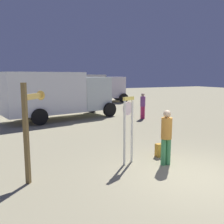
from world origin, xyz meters
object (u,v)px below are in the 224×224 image
Objects in this scene: arrow_sign at (33,116)px; backpack at (160,150)px; box_truck_near at (58,93)px; box_truck_far at (88,87)px; person_near_clock at (166,135)px; person_distant at (143,104)px; standing_clock at (128,123)px.

arrow_sign is 5.76× the size of backpack.
box_truck_near is 0.92× the size of box_truck_far.
box_truck_near is (2.62, 8.38, -0.06)m from arrow_sign.
arrow_sign is 1.50× the size of person_near_clock.
box_truck_near is at bearing 72.61° from arrow_sign.
arrow_sign reaches higher than person_distant.
box_truck_near is at bearing 155.42° from person_distant.
backpack is at bearing -80.84° from box_truck_near.
person_distant is (7.34, 6.23, -0.75)m from arrow_sign.
arrow_sign is at bearing 169.21° from person_near_clock.
standing_clock is 7.83m from person_distant.
standing_clock is at bearing -176.32° from backpack.
person_distant is (3.36, 6.23, 0.68)m from backpack.
standing_clock is 0.27× the size of box_truck_far.
backpack is 0.06× the size of box_truck_far.
box_truck_far reaches higher than person_near_clock.
standing_clock is at bearing -1.78° from arrow_sign.
arrow_sign is 3.81m from person_near_clock.
backpack is (1.26, 0.08, -1.04)m from standing_clock.
box_truck_near reaches higher than backpack.
box_truck_far is at bearing 65.42° from arrow_sign.
arrow_sign is (-2.72, 0.08, 0.39)m from standing_clock.
box_truck_near is (-0.10, 8.47, 0.33)m from standing_clock.
backpack is at bearing -0.05° from arrow_sign.
arrow_sign is 4.22m from backpack.
box_truck_near reaches higher than arrow_sign.
arrow_sign is 18.13m from box_truck_far.
person_distant is (3.66, 6.93, -0.04)m from person_near_clock.
person_distant is at bearing -24.58° from box_truck_near.
standing_clock is 2.75m from arrow_sign.
person_near_clock is at bearing -113.59° from backpack.
box_truck_far is (3.57, 16.50, 1.32)m from backpack.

